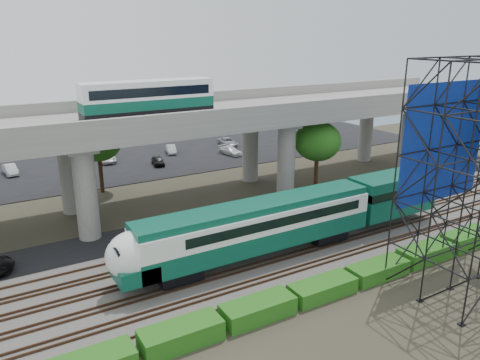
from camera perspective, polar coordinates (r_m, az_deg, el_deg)
ground at (r=34.48m, az=4.02°, el=-11.07°), size 140.00×140.00×0.00m
ballast_bed at (r=35.91m, az=2.21°, el=-9.63°), size 90.00×12.00×0.20m
service_road at (r=42.67m, az=-3.94°, el=-5.19°), size 90.00×5.00×0.08m
parking_lot at (r=63.53m, az=-13.44°, el=2.03°), size 90.00×18.00×0.08m
harbor_water at (r=84.34m, az=-17.93°, el=5.40°), size 140.00×40.00×0.03m
rail_tracks at (r=35.83m, az=2.21°, el=-9.37°), size 90.00×9.52×0.16m
commuter_train at (r=35.82m, az=5.11°, el=-4.86°), size 29.30×3.06×4.30m
overpass at (r=45.07m, az=-7.55°, el=6.80°), size 80.00×12.00×12.40m
hedge_strip at (r=31.80m, az=10.04°, el=-12.81°), size 34.60×1.80×1.20m
trees at (r=44.31m, az=-12.80°, el=2.82°), size 40.94×16.94×7.69m
parked_cars at (r=63.50m, az=-12.67°, el=2.65°), size 37.83×9.41×1.23m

